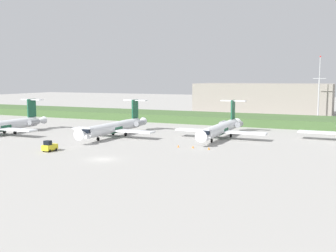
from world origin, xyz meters
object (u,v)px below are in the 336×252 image
Objects in this scene: regional_jet_second at (4,125)px; safety_cone_mid_marker at (193,147)px; regional_jet_fourth at (222,128)px; safety_cone_rear_marker at (209,148)px; safety_cone_front_marker at (178,146)px; baggage_tug at (49,146)px; regional_jet_third at (116,127)px; antenna_mast at (319,94)px.

safety_cone_mid_marker is (52.96, 1.13, -2.26)m from regional_jet_second.
regional_jet_fourth is (54.31, 17.90, 0.00)m from regional_jet_second.
safety_cone_rear_marker is (3.70, -0.36, 0.00)m from safety_cone_mid_marker.
baggage_tug is at bearing -145.65° from safety_cone_front_marker.
safety_cone_front_marker is at bearing -173.14° from safety_cone_mid_marker.
safety_cone_front_marker is at bearing 34.35° from baggage_tug.
antenna_mast is (44.58, 63.72, 6.87)m from regional_jet_third.
regional_jet_second reaches higher than safety_cone_mid_marker.
regional_jet_third reaches higher than safety_cone_mid_marker.
baggage_tug is (-26.88, -32.39, -1.53)m from regional_jet_fourth.
antenna_mast is 7.08× the size of baggage_tug.
baggage_tug is at bearing -27.84° from regional_jet_second.
regional_jet_third reaches higher than safety_cone_rear_marker.
regional_jet_fourth is 56.36× the size of safety_cone_front_marker.
regional_jet_second is at bearing -179.23° from safety_cone_rear_marker.
regional_jet_second is 53.02m from safety_cone_mid_marker.
regional_jet_second is 31.06m from baggage_tug.
regional_jet_third is 78.07m from antenna_mast.
regional_jet_third and regional_jet_fourth have the same top height.
safety_cone_front_marker and safety_cone_mid_marker have the same top height.
safety_cone_front_marker is (-4.61, -17.17, -2.26)m from regional_jet_fourth.
antenna_mast is 75.25m from safety_cone_mid_marker.
regional_jet_third is at bearing 163.05° from safety_cone_rear_marker.
regional_jet_fourth is at bearing 18.24° from regional_jet_second.
antenna_mast reaches higher than baggage_tug.
safety_cone_rear_marker is at bearing 27.56° from baggage_tug.
regional_jet_fourth is at bearing 50.32° from baggage_tug.
regional_jet_fourth is at bearing 74.98° from safety_cone_front_marker.
regional_jet_second is 1.00× the size of regional_jet_third.
safety_cone_mid_marker is 3.72m from safety_cone_rear_marker.
regional_jet_second is 49.76m from safety_cone_front_marker.
regional_jet_second is 56.36× the size of safety_cone_mid_marker.
regional_jet_second reaches higher than baggage_tug.
baggage_tug is 5.82× the size of safety_cone_front_marker.
baggage_tug is at bearing -148.54° from safety_cone_mid_marker.
regional_jet_second reaches higher than safety_cone_rear_marker.
regional_jet_third is 56.36× the size of safety_cone_mid_marker.
safety_cone_mid_marker is at bearing 1.22° from regional_jet_second.
baggage_tug is at bearing -117.64° from antenna_mast.
safety_cone_rear_marker is at bearing 0.77° from regional_jet_second.
safety_cone_front_marker is 3.28m from safety_cone_mid_marker.
baggage_tug is (-1.23, -23.79, -1.53)m from regional_jet_third.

